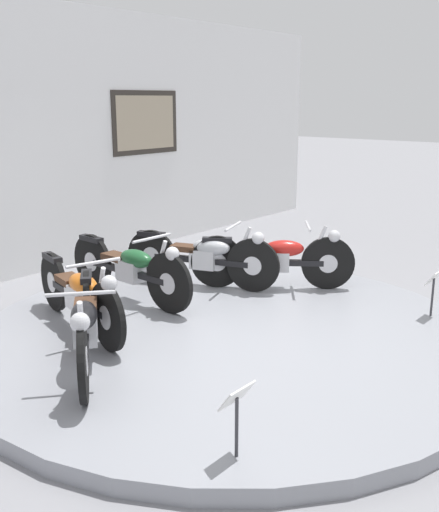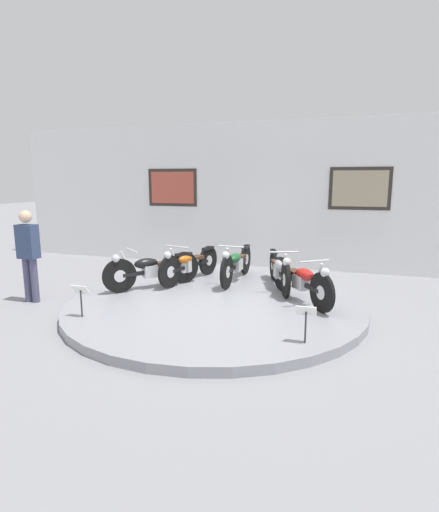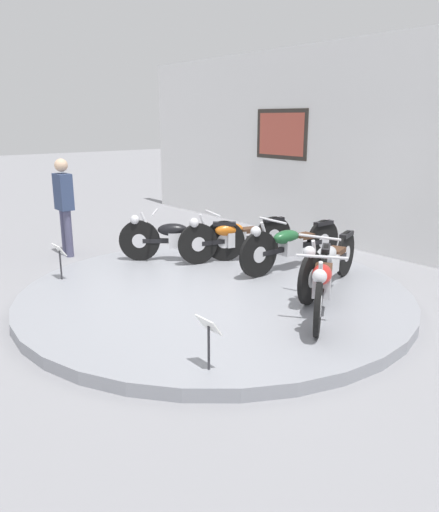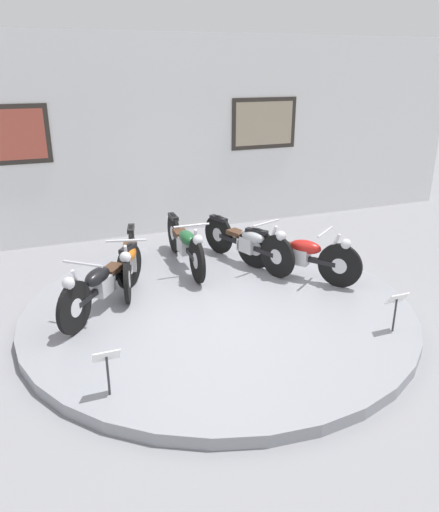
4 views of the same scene
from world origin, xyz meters
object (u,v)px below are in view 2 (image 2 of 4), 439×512
(info_placard_front_left, at_px, (81,294))
(motorcycle_green, at_px, (236,263))
(motorcycle_red, at_px, (301,279))
(visitor_standing, at_px, (28,251))
(motorcycle_silver, at_px, (279,269))
(info_placard_front_centre, at_px, (306,316))
(motorcycle_orange, at_px, (189,263))
(motorcycle_black, at_px, (151,269))

(info_placard_front_left, bearing_deg, motorcycle_green, 59.44)
(motorcycle_red, relative_size, visitor_standing, 0.97)
(motorcycle_silver, relative_size, visitor_standing, 1.13)
(motorcycle_silver, height_order, info_placard_front_left, motorcycle_silver)
(motorcycle_green, relative_size, info_placard_front_centre, 3.95)
(motorcycle_green, height_order, motorcycle_red, motorcycle_green)
(info_placard_front_left, height_order, info_placard_front_centre, same)
(motorcycle_orange, height_order, motorcycle_green, motorcycle_green)
(motorcycle_black, xyz_separation_m, motorcycle_orange, (0.50, 0.73, -0.00))
(motorcycle_silver, distance_m, motorcycle_red, 0.88)
(motorcycle_red, bearing_deg, motorcycle_silver, 124.35)
(info_placard_front_centre, xyz_separation_m, visitor_standing, (-5.05, 0.78, 0.45))
(motorcycle_black, distance_m, motorcycle_orange, 0.88)
(motorcycle_orange, bearing_deg, motorcycle_red, -16.97)
(motorcycle_orange, bearing_deg, motorcycle_silver, 0.05)
(info_placard_front_left, xyz_separation_m, visitor_standing, (-1.66, 0.78, 0.45))
(visitor_standing, bearing_deg, info_placard_front_centre, -8.83)
(motorcycle_green, relative_size, motorcycle_red, 1.23)
(motorcycle_black, xyz_separation_m, motorcycle_red, (2.89, -0.00, -0.00))
(motorcycle_black, bearing_deg, motorcycle_green, 35.18)
(info_placard_front_left, bearing_deg, motorcycle_black, 82.28)
(motorcycle_red, bearing_deg, motorcycle_black, 179.97)
(motorcycle_orange, height_order, visitor_standing, visitor_standing)
(motorcycle_orange, bearing_deg, motorcycle_black, -124.72)
(motorcycle_green, height_order, visitor_standing, visitor_standing)
(info_placard_front_left, bearing_deg, info_placard_front_centre, 0.00)
(visitor_standing, bearing_deg, motorcycle_orange, 36.60)
(motorcycle_black, xyz_separation_m, info_placard_front_centre, (3.14, -1.85, -0.02))
(info_placard_front_left, height_order, visitor_standing, visitor_standing)
(motorcycle_black, relative_size, motorcycle_orange, 0.81)
(motorcycle_black, bearing_deg, info_placard_front_centre, -30.53)
(motorcycle_green, height_order, info_placard_front_centre, motorcycle_green)
(motorcycle_silver, xyz_separation_m, info_placard_front_centre, (0.75, -2.58, -0.02))
(motorcycle_black, distance_m, info_placard_front_left, 1.87)
(motorcycle_silver, bearing_deg, info_placard_front_centre, -73.76)
(motorcycle_orange, distance_m, motorcycle_silver, 1.89)
(motorcycle_black, xyz_separation_m, motorcycle_silver, (2.39, 0.73, 0.00))
(motorcycle_orange, height_order, info_placard_front_left, motorcycle_orange)
(motorcycle_orange, relative_size, info_placard_front_centre, 3.80)
(motorcycle_black, bearing_deg, info_placard_front_left, -97.72)
(motorcycle_silver, distance_m, info_placard_front_left, 3.69)
(motorcycle_silver, height_order, visitor_standing, visitor_standing)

